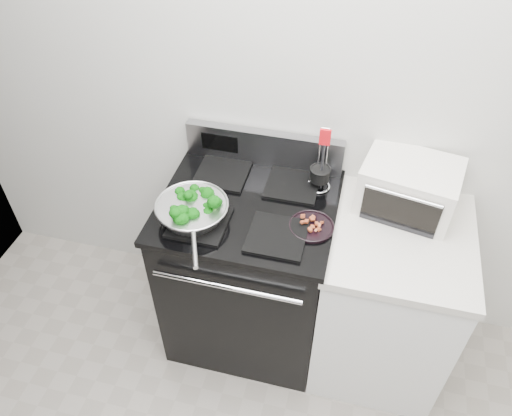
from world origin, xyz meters
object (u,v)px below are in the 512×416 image
(skillet, at_px, (192,210))
(toaster_oven, at_px, (409,187))
(utensil_holder, at_px, (320,177))
(gas_range, at_px, (249,269))
(bacon_plate, at_px, (311,225))

(skillet, bearing_deg, toaster_oven, -1.19)
(skillet, bearing_deg, utensil_holder, 12.37)
(skillet, relative_size, toaster_oven, 1.06)
(utensil_holder, bearing_deg, gas_range, -148.62)
(gas_range, distance_m, skillet, 0.57)
(skillet, distance_m, toaster_oven, 0.95)
(utensil_holder, bearing_deg, skillet, -146.93)
(skillet, height_order, utensil_holder, utensil_holder)
(skillet, xyz_separation_m, utensil_holder, (0.49, 0.34, 0.01))
(gas_range, height_order, skillet, gas_range)
(skillet, relative_size, utensil_holder, 1.46)
(skillet, height_order, toaster_oven, toaster_oven)
(gas_range, distance_m, toaster_oven, 0.89)
(gas_range, relative_size, bacon_plate, 5.84)
(bacon_plate, xyz_separation_m, toaster_oven, (0.38, 0.27, 0.07))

